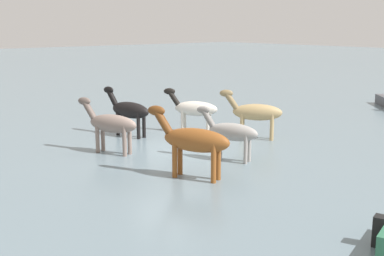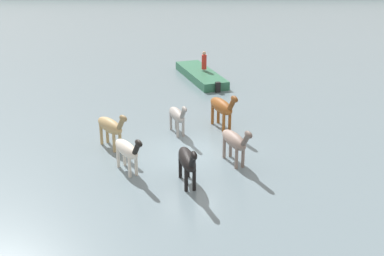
{
  "view_description": "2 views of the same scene",
  "coord_description": "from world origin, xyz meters",
  "px_view_note": "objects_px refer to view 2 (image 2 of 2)",
  "views": [
    {
      "loc": [
        10.68,
        13.58,
        4.33
      ],
      "look_at": [
        -0.27,
        0.77,
        0.88
      ],
      "focal_mm": 47.69,
      "sensor_mm": 36.0,
      "label": 1
    },
    {
      "loc": [
        -0.24,
        -19.72,
        9.03
      ],
      "look_at": [
        0.05,
        0.56,
        0.96
      ],
      "focal_mm": 46.25,
      "sensor_mm": 36.0,
      "label": 2
    }
  ],
  "objects_px": {
    "horse_dark_mare": "(127,150)",
    "horse_dun_straggler": "(187,160)",
    "horse_gray_outer": "(111,126)",
    "horse_rear_stallion": "(177,115)",
    "boat_motor_center": "(201,76)",
    "horse_pinto_flank": "(235,141)",
    "horse_chestnut_trailing": "(222,107)",
    "person_boatman_standing": "(204,61)"
  },
  "relations": [
    {
      "from": "horse_chestnut_trailing",
      "to": "boat_motor_center",
      "type": "height_order",
      "value": "horse_chestnut_trailing"
    },
    {
      "from": "horse_gray_outer",
      "to": "horse_pinto_flank",
      "type": "height_order",
      "value": "horse_gray_outer"
    },
    {
      "from": "person_boatman_standing",
      "to": "horse_chestnut_trailing",
      "type": "bearing_deg",
      "value": -86.48
    },
    {
      "from": "horse_dark_mare",
      "to": "horse_rear_stallion",
      "type": "distance_m",
      "value": 4.49
    },
    {
      "from": "horse_chestnut_trailing",
      "to": "horse_rear_stallion",
      "type": "bearing_deg",
      "value": -95.64
    },
    {
      "from": "horse_pinto_flank",
      "to": "boat_motor_center",
      "type": "xyz_separation_m",
      "value": [
        -1.0,
        12.74,
        -0.83
      ]
    },
    {
      "from": "horse_dark_mare",
      "to": "horse_dun_straggler",
      "type": "bearing_deg",
      "value": 32.69
    },
    {
      "from": "horse_dark_mare",
      "to": "person_boatman_standing",
      "type": "xyz_separation_m",
      "value": [
        3.56,
        13.63,
        0.2
      ]
    },
    {
      "from": "horse_gray_outer",
      "to": "horse_dun_straggler",
      "type": "distance_m",
      "value": 4.89
    },
    {
      "from": "horse_dun_straggler",
      "to": "horse_rear_stallion",
      "type": "height_order",
      "value": "horse_dun_straggler"
    },
    {
      "from": "horse_gray_outer",
      "to": "horse_pinto_flank",
      "type": "relative_size",
      "value": 0.91
    },
    {
      "from": "person_boatman_standing",
      "to": "horse_dark_mare",
      "type": "bearing_deg",
      "value": -104.64
    },
    {
      "from": "horse_gray_outer",
      "to": "horse_chestnut_trailing",
      "type": "bearing_deg",
      "value": 76.44
    },
    {
      "from": "horse_gray_outer",
      "to": "horse_dark_mare",
      "type": "distance_m",
      "value": 2.61
    },
    {
      "from": "horse_dark_mare",
      "to": "boat_motor_center",
      "type": "height_order",
      "value": "horse_dark_mare"
    },
    {
      "from": "horse_dark_mare",
      "to": "horse_dun_straggler",
      "type": "relative_size",
      "value": 0.87
    },
    {
      "from": "horse_pinto_flank",
      "to": "horse_rear_stallion",
      "type": "height_order",
      "value": "horse_pinto_flank"
    },
    {
      "from": "horse_dun_straggler",
      "to": "horse_chestnut_trailing",
      "type": "bearing_deg",
      "value": 152.19
    },
    {
      "from": "horse_chestnut_trailing",
      "to": "person_boatman_standing",
      "type": "height_order",
      "value": "horse_chestnut_trailing"
    },
    {
      "from": "horse_chestnut_trailing",
      "to": "boat_motor_center",
      "type": "relative_size",
      "value": 0.41
    },
    {
      "from": "horse_dun_straggler",
      "to": "boat_motor_center",
      "type": "xyz_separation_m",
      "value": [
        0.96,
        14.61,
        -0.84
      ]
    },
    {
      "from": "horse_rear_stallion",
      "to": "person_boatman_standing",
      "type": "relative_size",
      "value": 1.82
    },
    {
      "from": "horse_pinto_flank",
      "to": "horse_chestnut_trailing",
      "type": "bearing_deg",
      "value": 161.39
    },
    {
      "from": "horse_dun_straggler",
      "to": "horse_dark_mare",
      "type": "bearing_deg",
      "value": -126.8
    },
    {
      "from": "horse_pinto_flank",
      "to": "boat_motor_center",
      "type": "distance_m",
      "value": 12.81
    },
    {
      "from": "horse_dark_mare",
      "to": "horse_rear_stallion",
      "type": "xyz_separation_m",
      "value": [
        1.94,
        4.05,
        -0.04
      ]
    },
    {
      "from": "horse_pinto_flank",
      "to": "person_boatman_standing",
      "type": "relative_size",
      "value": 1.97
    },
    {
      "from": "horse_gray_outer",
      "to": "horse_dark_mare",
      "type": "bearing_deg",
      "value": -15.93
    },
    {
      "from": "horse_dark_mare",
      "to": "horse_dun_straggler",
      "type": "distance_m",
      "value": 2.64
    },
    {
      "from": "horse_chestnut_trailing",
      "to": "horse_pinto_flank",
      "type": "distance_m",
      "value": 4.01
    },
    {
      "from": "horse_rear_stallion",
      "to": "person_boatman_standing",
      "type": "distance_m",
      "value": 9.72
    },
    {
      "from": "horse_pinto_flank",
      "to": "horse_gray_outer",
      "type": "bearing_deg",
      "value": -129.52
    },
    {
      "from": "person_boatman_standing",
      "to": "boat_motor_center",
      "type": "bearing_deg",
      "value": -143.51
    },
    {
      "from": "horse_dun_straggler",
      "to": "person_boatman_standing",
      "type": "bearing_deg",
      "value": 163.98
    },
    {
      "from": "horse_pinto_flank",
      "to": "horse_dun_straggler",
      "type": "xyz_separation_m",
      "value": [
        -1.96,
        -1.87,
        0.01
      ]
    },
    {
      "from": "horse_dun_straggler",
      "to": "horse_rear_stallion",
      "type": "bearing_deg",
      "value": 173.51
    },
    {
      "from": "horse_gray_outer",
      "to": "boat_motor_center",
      "type": "distance_m",
      "value": 11.92
    },
    {
      "from": "horse_chestnut_trailing",
      "to": "horse_dark_mare",
      "type": "relative_size",
      "value": 1.2
    },
    {
      "from": "horse_chestnut_trailing",
      "to": "person_boatman_standing",
      "type": "relative_size",
      "value": 2.13
    },
    {
      "from": "boat_motor_center",
      "to": "horse_chestnut_trailing",
      "type": "bearing_deg",
      "value": 167.09
    },
    {
      "from": "horse_gray_outer",
      "to": "horse_rear_stallion",
      "type": "xyz_separation_m",
      "value": [
        2.92,
        1.64,
        -0.1
      ]
    },
    {
      "from": "horse_rear_stallion",
      "to": "person_boatman_standing",
      "type": "bearing_deg",
      "value": 150.77
    }
  ]
}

